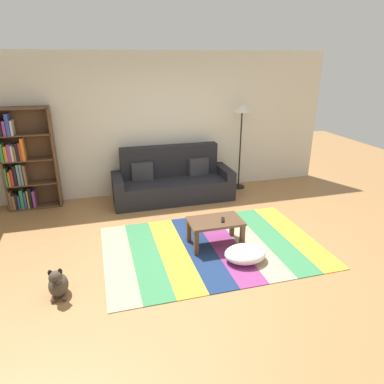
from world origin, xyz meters
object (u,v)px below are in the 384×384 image
(bookshelf, at_px, (23,163))
(pouf, at_px, (245,254))
(coffee_table, at_px, (215,225))
(tv_remote, at_px, (223,220))
(couch, at_px, (172,182))
(standing_lamp, at_px, (242,119))
(dog, at_px, (58,284))

(bookshelf, distance_m, pouf, 4.18)
(coffee_table, distance_m, pouf, 0.62)
(tv_remote, bearing_deg, couch, 119.19)
(tv_remote, bearing_deg, coffee_table, -178.80)
(couch, relative_size, pouf, 3.97)
(couch, xyz_separation_m, coffee_table, (0.19, -1.95, -0.01))
(couch, height_order, standing_lamp, standing_lamp)
(dog, distance_m, tv_remote, 2.30)
(coffee_table, relative_size, tv_remote, 5.11)
(couch, distance_m, coffee_table, 1.96)
(bookshelf, relative_size, dog, 4.54)
(dog, relative_size, standing_lamp, 0.23)
(pouf, bearing_deg, standing_lamp, 68.87)
(bookshelf, relative_size, pouf, 3.17)
(coffee_table, height_order, pouf, coffee_table)
(pouf, xyz_separation_m, standing_lamp, (1.04, 2.68, 1.32))
(coffee_table, distance_m, dog, 2.21)
(pouf, xyz_separation_m, tv_remote, (-0.15, 0.49, 0.30))
(dog, bearing_deg, bookshelf, 103.69)
(bookshelf, bearing_deg, tv_remote, -37.91)
(bookshelf, relative_size, coffee_table, 2.36)
(bookshelf, distance_m, coffee_table, 3.62)
(couch, distance_m, dog, 3.21)
(pouf, distance_m, dog, 2.37)
(dog, distance_m, standing_lamp, 4.57)
(couch, bearing_deg, bookshelf, 173.84)
(couch, bearing_deg, dog, -126.98)
(bookshelf, relative_size, standing_lamp, 1.05)
(dog, height_order, tv_remote, tv_remote)
(coffee_table, xyz_separation_m, dog, (-2.12, -0.61, -0.17))
(bookshelf, xyz_separation_m, dog, (0.69, -2.84, -0.68))
(couch, relative_size, standing_lamp, 1.32)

